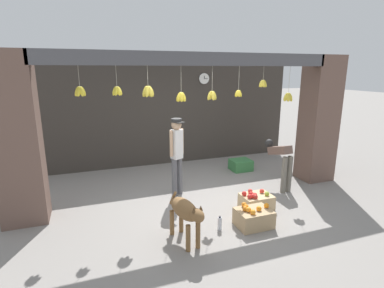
% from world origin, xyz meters
% --- Properties ---
extents(ground_plane, '(60.00, 60.00, 0.00)m').
position_xyz_m(ground_plane, '(0.00, 0.00, 0.00)').
color(ground_plane, gray).
extents(shop_back_wall, '(7.41, 0.12, 2.84)m').
position_xyz_m(shop_back_wall, '(0.00, 2.69, 1.42)').
color(shop_back_wall, '#38332D').
rests_on(shop_back_wall, ground_plane).
extents(shop_pillar_left, '(0.70, 0.60, 2.84)m').
position_xyz_m(shop_pillar_left, '(-3.06, 0.30, 1.42)').
color(shop_pillar_left, brown).
rests_on(shop_pillar_left, ground_plane).
extents(shop_pillar_right, '(0.70, 0.60, 2.84)m').
position_xyz_m(shop_pillar_right, '(3.06, 0.30, 1.42)').
color(shop_pillar_right, brown).
rests_on(shop_pillar_right, ground_plane).
extents(storefront_awning, '(5.51, 0.27, 0.96)m').
position_xyz_m(storefront_awning, '(-0.01, 0.12, 2.66)').
color(storefront_awning, '#4C4C51').
extents(dog, '(0.39, 0.99, 0.73)m').
position_xyz_m(dog, '(-0.70, -1.28, 0.50)').
color(dog, brown).
rests_on(dog, ground_plane).
extents(shopkeeper, '(0.32, 0.30, 1.61)m').
position_xyz_m(shopkeeper, '(-0.30, 0.47, 0.94)').
color(shopkeeper, '#56565B').
rests_on(shopkeeper, ground_plane).
extents(worker_stooping, '(0.27, 0.78, 1.02)m').
position_xyz_m(worker_stooping, '(1.90, 0.03, 0.68)').
color(worker_stooping, '#6B665B').
rests_on(worker_stooping, ground_plane).
extents(fruit_crate_oranges, '(0.57, 0.44, 0.37)m').
position_xyz_m(fruit_crate_oranges, '(0.52, -1.20, 0.16)').
color(fruit_crate_oranges, tan).
rests_on(fruit_crate_oranges, ground_plane).
extents(fruit_crate_apples, '(0.56, 0.43, 0.35)m').
position_xyz_m(fruit_crate_apples, '(0.91, -0.64, 0.15)').
color(fruit_crate_apples, tan).
rests_on(fruit_crate_apples, ground_plane).
extents(produce_box_green, '(0.52, 0.44, 0.27)m').
position_xyz_m(produce_box_green, '(1.71, 1.42, 0.14)').
color(produce_box_green, '#387A42').
rests_on(produce_box_green, ground_plane).
extents(water_bottle, '(0.07, 0.07, 0.24)m').
position_xyz_m(water_bottle, '(-0.07, -1.12, 0.11)').
color(water_bottle, silver).
rests_on(water_bottle, ground_plane).
extents(wall_clock, '(0.31, 0.03, 0.31)m').
position_xyz_m(wall_clock, '(1.15, 2.61, 2.30)').
color(wall_clock, black).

